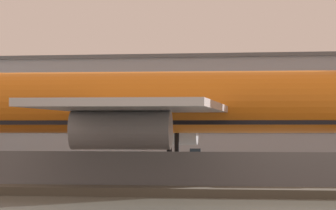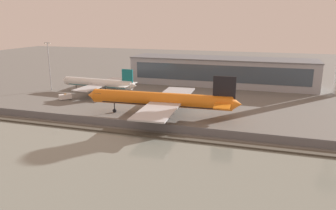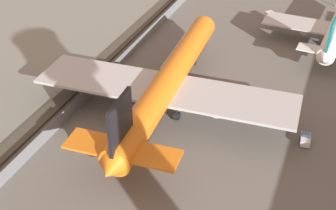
{
  "view_description": "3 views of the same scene",
  "coord_description": "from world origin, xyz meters",
  "px_view_note": "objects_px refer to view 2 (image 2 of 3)",
  "views": [
    {
      "loc": [
        18.21,
        -76.31,
        3.87
      ],
      "look_at": [
        5.03,
        -1.49,
        5.71
      ],
      "focal_mm": 105.0,
      "sensor_mm": 36.0,
      "label": 1
    },
    {
      "loc": [
        37.66,
        -104.43,
        32.69
      ],
      "look_at": [
        3.54,
        2.76,
        3.3
      ],
      "focal_mm": 35.0,
      "sensor_mm": 36.0,
      "label": 2
    },
    {
      "loc": [
        70.32,
        26.65,
        49.66
      ],
      "look_at": [
        5.18,
        0.72,
        2.68
      ],
      "focal_mm": 50.0,
      "sensor_mm": 36.0,
      "label": 3
    }
  ],
  "objects_px": {
    "ops_van": "(66,97)",
    "apron_light_mast_apron_west": "(49,64)",
    "passenger_jet_white_teal": "(99,83)",
    "cargo_jet_orange": "(163,100)",
    "baggage_tug": "(184,98)"
  },
  "relations": [
    {
      "from": "baggage_tug",
      "to": "ops_van",
      "type": "bearing_deg",
      "value": -162.86
    },
    {
      "from": "baggage_tug",
      "to": "ops_van",
      "type": "relative_size",
      "value": 0.64
    },
    {
      "from": "passenger_jet_white_teal",
      "to": "cargo_jet_orange",
      "type": "bearing_deg",
      "value": -33.79
    },
    {
      "from": "cargo_jet_orange",
      "to": "passenger_jet_white_teal",
      "type": "xyz_separation_m",
      "value": [
        -39.76,
        26.6,
        -1.23
      ]
    },
    {
      "from": "ops_van",
      "to": "apron_light_mast_apron_west",
      "type": "distance_m",
      "value": 25.13
    },
    {
      "from": "apron_light_mast_apron_west",
      "to": "ops_van",
      "type": "bearing_deg",
      "value": -38.46
    },
    {
      "from": "cargo_jet_orange",
      "to": "baggage_tug",
      "type": "relative_size",
      "value": 16.54
    },
    {
      "from": "baggage_tug",
      "to": "ops_van",
      "type": "height_order",
      "value": "ops_van"
    },
    {
      "from": "ops_van",
      "to": "apron_light_mast_apron_west",
      "type": "height_order",
      "value": "apron_light_mast_apron_west"
    },
    {
      "from": "cargo_jet_orange",
      "to": "apron_light_mast_apron_west",
      "type": "distance_m",
      "value": 69.32
    },
    {
      "from": "passenger_jet_white_teal",
      "to": "ops_van",
      "type": "height_order",
      "value": "passenger_jet_white_teal"
    },
    {
      "from": "passenger_jet_white_teal",
      "to": "apron_light_mast_apron_west",
      "type": "xyz_separation_m",
      "value": [
        -24.65,
        -1.9,
        8.08
      ]
    },
    {
      "from": "cargo_jet_orange",
      "to": "baggage_tug",
      "type": "xyz_separation_m",
      "value": [
        0.95,
        25.48,
        -4.94
      ]
    },
    {
      "from": "passenger_jet_white_teal",
      "to": "baggage_tug",
      "type": "xyz_separation_m",
      "value": [
        40.7,
        -1.12,
        -3.71
      ]
    },
    {
      "from": "cargo_jet_orange",
      "to": "apron_light_mast_apron_west",
      "type": "bearing_deg",
      "value": 159.02
    }
  ]
}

